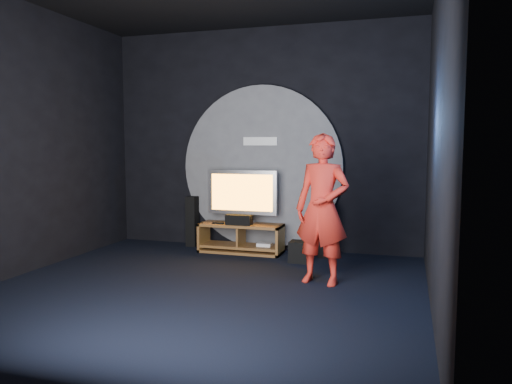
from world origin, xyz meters
TOP-DOWN VIEW (x-y plane):
  - floor at (0.00, 0.00)m, footprint 5.00×5.00m
  - back_wall at (0.00, 2.50)m, footprint 5.00×0.04m
  - front_wall at (0.00, -2.50)m, footprint 5.00×0.04m
  - left_wall at (-2.50, 0.00)m, footprint 0.04×5.00m
  - right_wall at (2.50, 0.00)m, footprint 0.04×5.00m
  - wall_disc_panel at (0.00, 2.44)m, footprint 2.60×0.11m
  - media_console at (-0.20, 2.05)m, footprint 1.29×0.45m
  - tv at (-0.21, 2.12)m, footprint 1.11×0.22m
  - center_speaker at (-0.21, 1.95)m, footprint 0.40×0.15m
  - remote at (-0.54, 1.93)m, footprint 0.18×0.05m
  - tower_speaker_left at (-1.14, 2.29)m, footprint 0.16×0.18m
  - tower_speaker_right at (1.08, 2.10)m, footprint 0.16×0.18m
  - subwoofer at (0.79, 1.69)m, footprint 0.27×0.27m
  - player at (1.27, 0.71)m, footprint 0.73×0.55m

SIDE VIEW (x-z plane):
  - floor at x=0.00m, z-range 0.00..0.00m
  - subwoofer at x=0.79m, z-range 0.00..0.30m
  - media_console at x=-0.20m, z-range -0.03..0.42m
  - tower_speaker_left at x=-1.14m, z-range 0.00..0.82m
  - tower_speaker_right at x=1.08m, z-range 0.00..0.82m
  - remote at x=-0.54m, z-range 0.45..0.47m
  - center_speaker at x=-0.21m, z-range 0.45..0.60m
  - tv at x=-0.21m, z-range 0.49..1.31m
  - player at x=1.27m, z-range 0.00..1.81m
  - wall_disc_panel at x=0.00m, z-range 0.00..2.60m
  - back_wall at x=0.00m, z-range 0.00..3.50m
  - front_wall at x=0.00m, z-range 0.00..3.50m
  - left_wall at x=-2.50m, z-range 0.00..3.50m
  - right_wall at x=2.50m, z-range 0.00..3.50m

